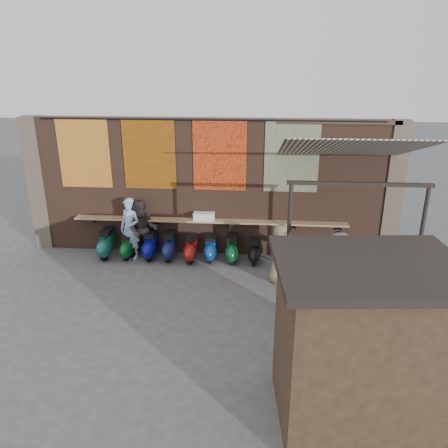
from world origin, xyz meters
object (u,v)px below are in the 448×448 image
at_px(diner_right, 143,230).
at_px(shopper_tan, 280,254).
at_px(scooter_stool_4, 191,248).
at_px(shopper_navy, 336,262).
at_px(scooter_stool_2, 151,245).
at_px(scooter_stool_0, 107,244).
at_px(scooter_stool_1, 128,246).
at_px(scooter_stool_6, 232,249).
at_px(scooter_stool_3, 170,246).
at_px(shelf_box, 204,217).
at_px(diner_left, 130,229).
at_px(scooter_stool_7, 254,251).
at_px(shopper_grey, 338,266).
at_px(scooter_stool_5, 211,248).
at_px(market_stall, 361,347).

distance_m(diner_right, shopper_tan, 4.09).
relative_size(scooter_stool_4, shopper_navy, 0.48).
bearing_deg(diner_right, scooter_stool_2, 4.79).
bearing_deg(scooter_stool_0, scooter_stool_1, 1.42).
relative_size(scooter_stool_6, diner_right, 0.45).
bearing_deg(scooter_stool_3, shelf_box, 16.01).
relative_size(scooter_stool_0, diner_left, 0.48).
distance_m(scooter_stool_7, shopper_grey, 2.82).
bearing_deg(scooter_stool_2, diner_right, -171.00).
bearing_deg(shopper_tan, scooter_stool_5, 91.74).
xyz_separation_m(scooter_stool_0, diner_right, (1.12, -0.00, 0.48)).
relative_size(scooter_stool_1, market_stall, 0.28).
bearing_deg(shopper_tan, diner_left, 108.23).
height_order(scooter_stool_4, diner_left, diner_left).
xyz_separation_m(shopper_navy, market_stall, (-0.33, -4.21, 0.51)).
distance_m(shelf_box, scooter_stool_7, 1.77).
relative_size(scooter_stool_7, market_stall, 0.27).
relative_size(scooter_stool_6, scooter_stool_7, 1.13).
xyz_separation_m(scooter_stool_5, scooter_stool_6, (0.63, -0.04, 0.02)).
height_order(scooter_stool_2, market_stall, market_stall).
bearing_deg(scooter_stool_1, scooter_stool_3, 0.10).
xyz_separation_m(scooter_stool_5, scooter_stool_7, (1.27, -0.06, -0.02)).
bearing_deg(diner_right, scooter_stool_7, -4.62).
relative_size(scooter_stool_5, scooter_stool_6, 0.95).
relative_size(shopper_tan, market_stall, 0.61).
distance_m(scooter_stool_2, scooter_stool_4, 1.21).
xyz_separation_m(scooter_stool_3, diner_left, (-1.14, -0.02, 0.52)).
xyz_separation_m(scooter_stool_3, scooter_stool_5, (1.20, 0.02, -0.03)).
bearing_deg(scooter_stool_0, scooter_stool_4, -1.10).
xyz_separation_m(scooter_stool_1, market_stall, (5.45, -5.76, 0.96)).
height_order(scooter_stool_0, scooter_stool_4, scooter_stool_0).
xyz_separation_m(diner_left, market_stall, (5.33, -5.74, 0.41)).
bearing_deg(shelf_box, scooter_stool_3, -163.99).
relative_size(scooter_stool_0, market_stall, 0.33).
height_order(scooter_stool_7, shopper_grey, shopper_grey).
distance_m(diner_left, shopper_tan, 4.45).
distance_m(scooter_stool_4, shopper_grey, 4.31).
distance_m(scooter_stool_0, shopper_tan, 5.19).
bearing_deg(scooter_stool_3, scooter_stool_5, 0.88).
bearing_deg(diner_left, scooter_stool_3, 25.83).
xyz_separation_m(shopper_tan, market_stall, (1.04, -4.57, 0.52)).
height_order(scooter_stool_4, diner_right, diner_right).
relative_size(shopper_grey, shopper_tan, 1.07).
height_order(scooter_stool_4, scooter_stool_6, scooter_stool_6).
bearing_deg(market_stall, scooter_stool_4, 116.77).
bearing_deg(diner_left, shopper_navy, 9.73).
relative_size(shelf_box, shopper_tan, 0.38).
bearing_deg(shelf_box, shopper_grey, -32.38).
xyz_separation_m(scooter_stool_4, scooter_stool_7, (1.83, 0.03, -0.03)).
bearing_deg(shelf_box, scooter_stool_7, -12.29).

